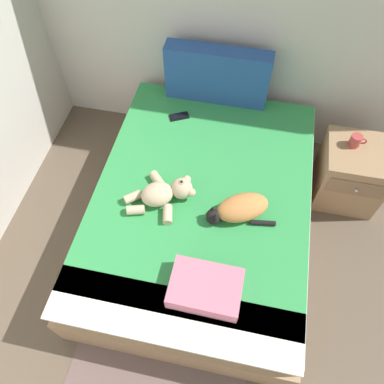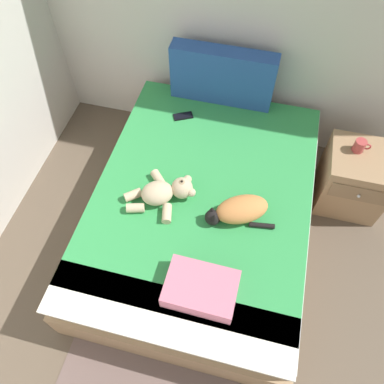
{
  "view_description": "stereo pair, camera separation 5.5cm",
  "coord_description": "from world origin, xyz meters",
  "px_view_note": "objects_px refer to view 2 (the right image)",
  "views": [
    {
      "loc": [
        1.71,
        2.04,
        2.62
      ],
      "look_at": [
        1.44,
        3.35,
        0.6
      ],
      "focal_mm": 35.35,
      "sensor_mm": 36.0,
      "label": 1
    },
    {
      "loc": [
        1.76,
        2.05,
        2.62
      ],
      "look_at": [
        1.44,
        3.35,
        0.6
      ],
      "focal_mm": 35.35,
      "sensor_mm": 36.0,
      "label": 2
    }
  ],
  "objects_px": {
    "teddy_bear": "(164,192)",
    "throw_pillow": "(201,289)",
    "patterned_cushion": "(222,76)",
    "mug": "(360,146)",
    "bed": "(202,211)",
    "cell_phone": "(183,116)",
    "cat": "(239,210)",
    "nightstand": "(353,179)"
  },
  "relations": [
    {
      "from": "cat",
      "to": "throw_pillow",
      "type": "distance_m",
      "value": 0.56
    },
    {
      "from": "cat",
      "to": "mug",
      "type": "bearing_deg",
      "value": 44.86
    },
    {
      "from": "nightstand",
      "to": "mug",
      "type": "height_order",
      "value": "mug"
    },
    {
      "from": "bed",
      "to": "cell_phone",
      "type": "relative_size",
      "value": 12.27
    },
    {
      "from": "patterned_cushion",
      "to": "nightstand",
      "type": "bearing_deg",
      "value": -17.65
    },
    {
      "from": "throw_pillow",
      "to": "mug",
      "type": "xyz_separation_m",
      "value": [
        0.85,
        1.28,
        0.02
      ]
    },
    {
      "from": "teddy_bear",
      "to": "mug",
      "type": "relative_size",
      "value": 3.9
    },
    {
      "from": "cell_phone",
      "to": "mug",
      "type": "height_order",
      "value": "mug"
    },
    {
      "from": "teddy_bear",
      "to": "throw_pillow",
      "type": "height_order",
      "value": "teddy_bear"
    },
    {
      "from": "teddy_bear",
      "to": "cell_phone",
      "type": "bearing_deg",
      "value": 95.69
    },
    {
      "from": "teddy_bear",
      "to": "throw_pillow",
      "type": "relative_size",
      "value": 1.17
    },
    {
      "from": "cat",
      "to": "mug",
      "type": "height_order",
      "value": "cat"
    },
    {
      "from": "throw_pillow",
      "to": "bed",
      "type": "bearing_deg",
      "value": 102.09
    },
    {
      "from": "patterned_cushion",
      "to": "mug",
      "type": "bearing_deg",
      "value": -16.22
    },
    {
      "from": "bed",
      "to": "throw_pillow",
      "type": "distance_m",
      "value": 0.75
    },
    {
      "from": "bed",
      "to": "cat",
      "type": "height_order",
      "value": "cat"
    },
    {
      "from": "patterned_cushion",
      "to": "cat",
      "type": "xyz_separation_m",
      "value": [
        0.33,
        -1.04,
        -0.15
      ]
    },
    {
      "from": "throw_pillow",
      "to": "teddy_bear",
      "type": "bearing_deg",
      "value": 123.83
    },
    {
      "from": "throw_pillow",
      "to": "mug",
      "type": "bearing_deg",
      "value": 56.31
    },
    {
      "from": "teddy_bear",
      "to": "nightstand",
      "type": "bearing_deg",
      "value": 27.06
    },
    {
      "from": "cell_phone",
      "to": "nightstand",
      "type": "relative_size",
      "value": 0.31
    },
    {
      "from": "bed",
      "to": "patterned_cushion",
      "type": "height_order",
      "value": "patterned_cushion"
    },
    {
      "from": "mug",
      "to": "cat",
      "type": "bearing_deg",
      "value": -135.14
    },
    {
      "from": "bed",
      "to": "nightstand",
      "type": "xyz_separation_m",
      "value": [
        1.06,
        0.55,
        0.02
      ]
    },
    {
      "from": "nightstand",
      "to": "mug",
      "type": "distance_m",
      "value": 0.32
    },
    {
      "from": "patterned_cushion",
      "to": "nightstand",
      "type": "relative_size",
      "value": 1.48
    },
    {
      "from": "bed",
      "to": "teddy_bear",
      "type": "bearing_deg",
      "value": -155.62
    },
    {
      "from": "bed",
      "to": "cat",
      "type": "relative_size",
      "value": 4.57
    },
    {
      "from": "patterned_cushion",
      "to": "mug",
      "type": "distance_m",
      "value": 1.12
    },
    {
      "from": "patterned_cushion",
      "to": "nightstand",
      "type": "xyz_separation_m",
      "value": [
        1.13,
        -0.36,
        -0.46
      ]
    },
    {
      "from": "bed",
      "to": "cell_phone",
      "type": "height_order",
      "value": "cell_phone"
    },
    {
      "from": "bed",
      "to": "teddy_bear",
      "type": "xyz_separation_m",
      "value": [
        -0.24,
        -0.11,
        0.32
      ]
    },
    {
      "from": "teddy_bear",
      "to": "cell_phone",
      "type": "relative_size",
      "value": 2.84
    },
    {
      "from": "cat",
      "to": "nightstand",
      "type": "height_order",
      "value": "cat"
    },
    {
      "from": "cell_phone",
      "to": "throw_pillow",
      "type": "height_order",
      "value": "throw_pillow"
    },
    {
      "from": "cell_phone",
      "to": "throw_pillow",
      "type": "xyz_separation_m",
      "value": [
        0.45,
        -1.32,
        0.05
      ]
    },
    {
      "from": "teddy_bear",
      "to": "nightstand",
      "type": "relative_size",
      "value": 0.88
    },
    {
      "from": "cat",
      "to": "throw_pillow",
      "type": "bearing_deg",
      "value": -102.01
    },
    {
      "from": "nightstand",
      "to": "cell_phone",
      "type": "bearing_deg",
      "value": 176.2
    },
    {
      "from": "bed",
      "to": "throw_pillow",
      "type": "relative_size",
      "value": 5.05
    },
    {
      "from": "bed",
      "to": "cat",
      "type": "distance_m",
      "value": 0.44
    },
    {
      "from": "nightstand",
      "to": "teddy_bear",
      "type": "bearing_deg",
      "value": -152.94
    }
  ]
}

